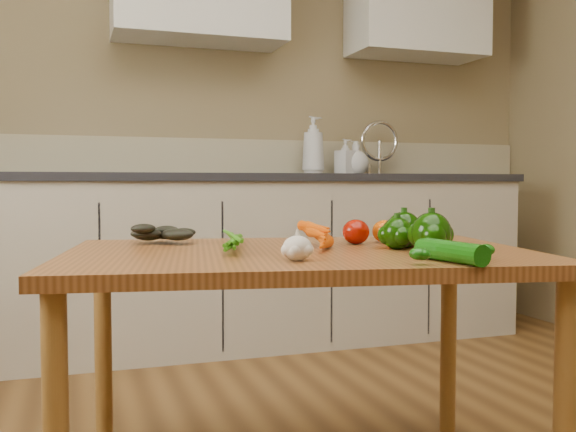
{
  "coord_description": "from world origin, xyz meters",
  "views": [
    {
      "loc": [
        -0.75,
        -1.08,
        0.85
      ],
      "look_at": [
        -0.12,
        0.8,
        0.75
      ],
      "focal_mm": 40.0,
      "sensor_mm": 36.0,
      "label": 1
    }
  ],
  "objects_px": {
    "table": "(300,277)",
    "garlic_bulb": "(297,248)",
    "leafy_greens": "(163,229)",
    "tomato_c": "(410,233)",
    "soap_bottle_c": "(356,158)",
    "pepper_b": "(404,230)",
    "soap_bottle_b": "(345,157)",
    "pepper_c": "(431,233)",
    "tomato_a": "(356,232)",
    "zucchini_b": "(453,252)",
    "zucchini_a": "(450,252)",
    "soap_bottle_a": "(313,145)",
    "pepper_a": "(397,233)",
    "carrot_bunch": "(291,237)",
    "tomato_b": "(385,231)"
  },
  "relations": [
    {
      "from": "table",
      "to": "garlic_bulb",
      "type": "xyz_separation_m",
      "value": [
        -0.09,
        -0.22,
        0.1
      ]
    },
    {
      "from": "leafy_greens",
      "to": "tomato_c",
      "type": "xyz_separation_m",
      "value": [
        0.68,
        -0.28,
        -0.01
      ]
    },
    {
      "from": "soap_bottle_c",
      "to": "table",
      "type": "bearing_deg",
      "value": -49.84
    },
    {
      "from": "pepper_b",
      "to": "tomato_c",
      "type": "xyz_separation_m",
      "value": [
        0.05,
        0.05,
        -0.01
      ]
    },
    {
      "from": "soap_bottle_b",
      "to": "pepper_c",
      "type": "distance_m",
      "value": 2.04
    },
    {
      "from": "pepper_b",
      "to": "pepper_c",
      "type": "relative_size",
      "value": 0.95
    },
    {
      "from": "pepper_b",
      "to": "tomato_a",
      "type": "bearing_deg",
      "value": 123.64
    },
    {
      "from": "soap_bottle_c",
      "to": "zucchini_b",
      "type": "distance_m",
      "value": 2.28
    },
    {
      "from": "soap_bottle_b",
      "to": "pepper_c",
      "type": "bearing_deg",
      "value": 138.43
    },
    {
      "from": "soap_bottle_c",
      "to": "zucchini_a",
      "type": "bearing_deg",
      "value": -39.98
    },
    {
      "from": "soap_bottle_a",
      "to": "pepper_a",
      "type": "distance_m",
      "value": 1.91
    },
    {
      "from": "leafy_greens",
      "to": "tomato_a",
      "type": "xyz_separation_m",
      "value": [
        0.54,
        -0.2,
        -0.01
      ]
    },
    {
      "from": "soap_bottle_b",
      "to": "garlic_bulb",
      "type": "relative_size",
      "value": 2.9
    },
    {
      "from": "leafy_greens",
      "to": "zucchini_a",
      "type": "relative_size",
      "value": 0.96
    },
    {
      "from": "pepper_b",
      "to": "carrot_bunch",
      "type": "bearing_deg",
      "value": 166.88
    },
    {
      "from": "table",
      "to": "zucchini_a",
      "type": "distance_m",
      "value": 0.44
    },
    {
      "from": "pepper_c",
      "to": "soap_bottle_a",
      "type": "bearing_deg",
      "value": 78.09
    },
    {
      "from": "table",
      "to": "tomato_b",
      "type": "distance_m",
      "value": 0.36
    },
    {
      "from": "carrot_bunch",
      "to": "pepper_a",
      "type": "relative_size",
      "value": 2.68
    },
    {
      "from": "table",
      "to": "leafy_greens",
      "type": "relative_size",
      "value": 7.69
    },
    {
      "from": "pepper_a",
      "to": "tomato_a",
      "type": "height_order",
      "value": "pepper_a"
    },
    {
      "from": "pepper_a",
      "to": "zucchini_b",
      "type": "distance_m",
      "value": 0.31
    },
    {
      "from": "soap_bottle_c",
      "to": "tomato_a",
      "type": "relative_size",
      "value": 2.38
    },
    {
      "from": "carrot_bunch",
      "to": "pepper_b",
      "type": "height_order",
      "value": "pepper_b"
    },
    {
      "from": "soap_bottle_a",
      "to": "carrot_bunch",
      "type": "distance_m",
      "value": 1.9
    },
    {
      "from": "zucchini_a",
      "to": "zucchini_b",
      "type": "bearing_deg",
      "value": -95.41
    },
    {
      "from": "tomato_b",
      "to": "tomato_c",
      "type": "height_order",
      "value": "same"
    },
    {
      "from": "soap_bottle_b",
      "to": "carrot_bunch",
      "type": "bearing_deg",
      "value": 127.64
    },
    {
      "from": "soap_bottle_a",
      "to": "pepper_b",
      "type": "xyz_separation_m",
      "value": [
        -0.41,
        -1.79,
        -0.34
      ]
    },
    {
      "from": "carrot_bunch",
      "to": "leafy_greens",
      "type": "relative_size",
      "value": 1.3
    },
    {
      "from": "pepper_b",
      "to": "zucchini_a",
      "type": "distance_m",
      "value": 0.33
    },
    {
      "from": "soap_bottle_c",
      "to": "leafy_greens",
      "type": "bearing_deg",
      "value": -62.68
    },
    {
      "from": "carrot_bunch",
      "to": "pepper_b",
      "type": "xyz_separation_m",
      "value": [
        0.31,
        -0.07,
        0.02
      ]
    },
    {
      "from": "garlic_bulb",
      "to": "zucchini_a",
      "type": "height_order",
      "value": "garlic_bulb"
    },
    {
      "from": "soap_bottle_b",
      "to": "zucchini_a",
      "type": "xyz_separation_m",
      "value": [
        -0.66,
        -2.11,
        -0.31
      ]
    },
    {
      "from": "table",
      "to": "pepper_c",
      "type": "height_order",
      "value": "pepper_c"
    },
    {
      "from": "soap_bottle_a",
      "to": "zucchini_b",
      "type": "distance_m",
      "value": 2.21
    },
    {
      "from": "tomato_b",
      "to": "pepper_a",
      "type": "bearing_deg",
      "value": -106.73
    },
    {
      "from": "table",
      "to": "tomato_a",
      "type": "relative_size",
      "value": 16.99
    },
    {
      "from": "pepper_a",
      "to": "carrot_bunch",
      "type": "bearing_deg",
      "value": 159.01
    },
    {
      "from": "soap_bottle_a",
      "to": "zucchini_a",
      "type": "relative_size",
      "value": 1.75
    },
    {
      "from": "leafy_greens",
      "to": "pepper_c",
      "type": "xyz_separation_m",
      "value": [
        0.63,
        -0.48,
        0.01
      ]
    },
    {
      "from": "soap_bottle_c",
      "to": "zucchini_a",
      "type": "xyz_separation_m",
      "value": [
        -0.73,
        -2.12,
        -0.3
      ]
    },
    {
      "from": "table",
      "to": "zucchini_b",
      "type": "xyz_separation_m",
      "value": [
        0.24,
        -0.36,
        0.1
      ]
    },
    {
      "from": "pepper_b",
      "to": "table",
      "type": "bearing_deg",
      "value": 175.19
    },
    {
      "from": "pepper_b",
      "to": "tomato_c",
      "type": "bearing_deg",
      "value": 47.08
    },
    {
      "from": "soap_bottle_c",
      "to": "tomato_c",
      "type": "distance_m",
      "value": 1.87
    },
    {
      "from": "garlic_bulb",
      "to": "zucchini_a",
      "type": "distance_m",
      "value": 0.36
    },
    {
      "from": "pepper_c",
      "to": "soap_bottle_b",
      "type": "bearing_deg",
      "value": 72.64
    },
    {
      "from": "pepper_b",
      "to": "zucchini_b",
      "type": "xyz_separation_m",
      "value": [
        -0.06,
        -0.34,
        -0.02
      ]
    }
  ]
}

